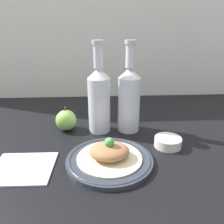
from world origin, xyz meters
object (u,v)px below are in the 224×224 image
at_px(apple, 66,120).
at_px(plate, 109,160).
at_px(dipping_bowl, 168,142).
at_px(cider_bottle_right, 129,97).
at_px(plated_food, 109,152).
at_px(cider_bottle_left, 99,98).

bearing_deg(apple, plate, -55.95).
bearing_deg(dipping_bowl, cider_bottle_right, 130.20).
bearing_deg(plated_food, plate, 90.00).
relative_size(plated_food, dipping_bowl, 2.16).
xyz_separation_m(cider_bottle_left, cider_bottle_right, (0.10, 0.00, 0.00)).
bearing_deg(apple, plated_food, -55.95).
bearing_deg(cider_bottle_right, plated_food, -110.98).
relative_size(plate, cider_bottle_left, 0.77).
bearing_deg(plated_food, apple, 124.05).
bearing_deg(cider_bottle_left, cider_bottle_right, 0.00).
bearing_deg(cider_bottle_left, apple, 174.21).
distance_m(plate, plated_food, 0.02).
height_order(plate, dipping_bowl, dipping_bowl).
bearing_deg(apple, dipping_bowl, -22.90).
xyz_separation_m(cider_bottle_right, dipping_bowl, (0.11, -0.13, -0.11)).
distance_m(cider_bottle_left, apple, 0.15).
height_order(cider_bottle_left, cider_bottle_right, same).
distance_m(cider_bottle_left, cider_bottle_right, 0.10).
height_order(plate, apple, apple).
xyz_separation_m(plated_food, dipping_bowl, (0.18, 0.07, -0.02)).
distance_m(plated_food, cider_bottle_right, 0.23).
relative_size(cider_bottle_right, dipping_bowl, 3.75).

